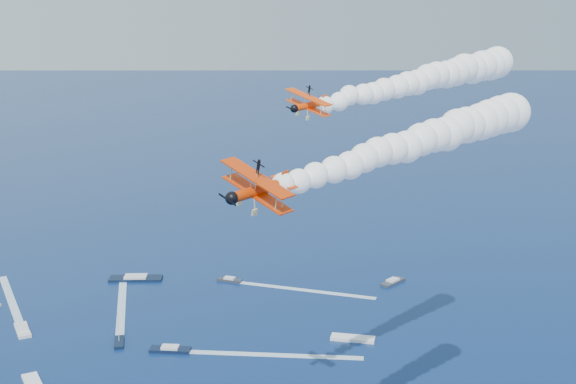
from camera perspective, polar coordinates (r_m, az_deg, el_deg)
biplane_lead at (r=101.69m, az=1.62°, el=6.48°), size 8.17×9.51×6.49m
biplane_trail at (r=75.98m, az=-2.15°, el=0.16°), size 9.98×11.81×8.38m
smoke_trail_lead at (r=120.83m, az=9.96°, el=8.24°), size 50.83×25.90×9.28m
smoke_trail_trail at (r=93.90m, az=9.34°, el=3.66°), size 50.78×24.75×9.28m
spectator_boats at (r=183.66m, az=-20.59°, el=-10.89°), size 195.23×183.95×0.70m
boat_wakes at (r=195.63m, az=-8.35°, el=-8.76°), size 84.88×96.86×0.04m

